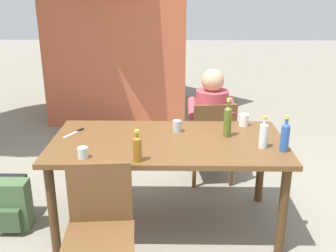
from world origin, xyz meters
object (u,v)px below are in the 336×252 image
Objects in this scene: bottle_clear at (264,134)px; chair_near_left at (100,225)px; dining_table at (168,150)px; person_in_white_shirt at (211,119)px; backpack_by_near_side at (8,198)px; chair_far_right at (212,138)px; bottle_blue at (285,136)px; cup_white at (244,120)px; cup_steel at (177,126)px; table_knife at (75,132)px; bottle_amber at (137,148)px; backpack_by_far_side at (12,207)px; brick_kiosk at (121,24)px; bottle_olive at (228,120)px; cup_glass at (83,153)px.

chair_near_left is at bearing -151.16° from bottle_clear.
dining_table is 1.58× the size of person_in_white_shirt.
chair_far_right is at bearing 20.99° from backpack_by_near_side.
dining_table is 0.76m from bottle_clear.
bottle_blue reaches higher than bottle_clear.
bottle_blue is at bearing -67.59° from person_in_white_shirt.
person_in_white_shirt is 1.09m from bottle_clear.
chair_near_left is 3.47× the size of bottle_clear.
cup_white reaches higher than cup_steel.
chair_far_right is 2.28× the size of backpack_by_near_side.
bottle_blue reaches higher than backpack_by_near_side.
cup_steel is 0.86m from table_knife.
bottle_amber is 1.09m from bottle_blue.
bottle_blue is 2.26m from backpack_by_far_side.
cup_steel is (-0.65, 0.34, -0.06)m from bottle_clear.
brick_kiosk reaches higher than chair_far_right.
bottle_amber is 3.81m from brick_kiosk.
table_knife reaches higher than dining_table.
bottle_olive reaches higher than chair_near_left.
table_knife is (-0.36, 0.93, 0.28)m from chair_near_left.
backpack_by_near_side is 0.21m from backpack_by_far_side.
chair_far_right is 1.39m from table_knife.
bottle_olive is 3.23× the size of cup_steel.
bottle_blue reaches higher than backpack_by_far_side.
cup_white is at bearing 55.64° from bottle_olive.
cup_glass is (-1.47, -0.15, -0.08)m from bottle_blue.
cup_steel is (0.68, 0.55, 0.01)m from cup_glass.
bottle_amber is at bearing -115.16° from cup_steel.
bottle_olive is at bearing 142.24° from bottle_blue.
brick_kiosk reaches higher than bottle_blue.
cup_steel is (-0.36, -0.58, 0.33)m from chair_far_right.
chair_far_right is 0.74× the size of person_in_white_shirt.
bottle_olive is 0.12× the size of brick_kiosk.
backpack_by_far_side is (-1.36, -0.30, -0.61)m from cup_steel.
bottle_blue is 1.24× the size of table_knife.
bottle_blue is 0.89m from cup_steel.
bottle_olive reaches higher than bottle_amber.
bottle_olive is (0.05, -0.68, 0.42)m from chair_far_right.
cup_steel is at bearing -116.80° from person_in_white_shirt.
person_in_white_shirt reaches higher than chair_far_right.
dining_table is 2.14× the size of chair_far_right.
backpack_by_near_side is at bearing 158.16° from bottle_amber.
chair_near_left is at bearing -117.01° from person_in_white_shirt.
cup_steel reaches higher than table_knife.
cup_glass reaches higher than table_knife.
bottle_clear is at bearing 9.15° from cup_glass.
person_in_white_shirt reaches higher than bottle_clear.
person_in_white_shirt reaches higher than bottle_amber.
chair_near_left is at bearing -136.19° from bottle_olive.
cup_white is at bearing 29.47° from cup_glass.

